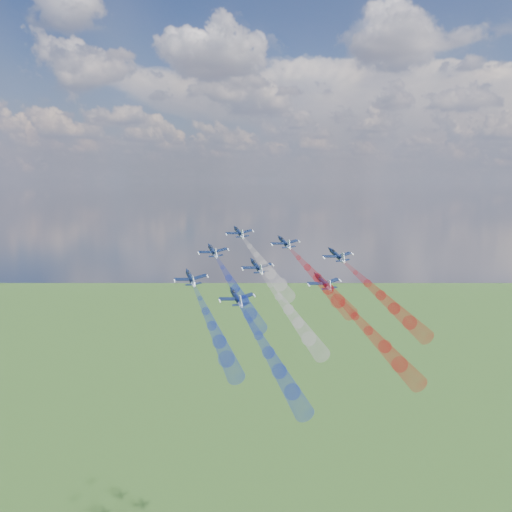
% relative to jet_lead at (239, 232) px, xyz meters
% --- Properties ---
extents(jet_lead, '(14.61, 14.74, 6.77)m').
position_rel_jet_lead_xyz_m(jet_lead, '(0.00, 0.00, 0.00)').
color(jet_lead, black).
extents(trail_lead, '(29.73, 30.77, 14.64)m').
position_rel_jet_lead_xyz_m(trail_lead, '(16.61, -17.08, -6.70)').
color(trail_lead, white).
extents(jet_inner_left, '(14.61, 14.74, 6.77)m').
position_rel_jet_lead_xyz_m(jet_inner_left, '(-0.23, -15.77, -4.11)').
color(jet_inner_left, black).
extents(trail_inner_left, '(29.73, 30.77, 14.64)m').
position_rel_jet_lead_xyz_m(trail_inner_left, '(16.38, -32.84, -10.81)').
color(trail_inner_left, '#182ED1').
extents(jet_inner_right, '(14.61, 14.74, 6.77)m').
position_rel_jet_lead_xyz_m(jet_inner_right, '(15.81, -0.75, -2.37)').
color(jet_inner_right, black).
extents(trail_inner_right, '(29.73, 30.77, 14.64)m').
position_rel_jet_lead_xyz_m(trail_inner_right, '(32.43, -17.82, -9.07)').
color(trail_inner_right, red).
extents(jet_outer_left, '(14.61, 14.74, 6.77)m').
position_rel_jet_lead_xyz_m(jet_outer_left, '(3.11, -32.91, -9.05)').
color(jet_outer_left, black).
extents(trail_outer_left, '(29.73, 30.77, 14.64)m').
position_rel_jet_lead_xyz_m(trail_outer_left, '(19.72, -49.98, -15.75)').
color(trail_outer_left, '#182ED1').
extents(jet_center_third, '(14.61, 14.74, 6.77)m').
position_rel_jet_lead_xyz_m(jet_center_third, '(15.12, -18.24, -7.25)').
color(jet_center_third, black).
extents(trail_center_third, '(29.73, 30.77, 14.64)m').
position_rel_jet_lead_xyz_m(trail_center_third, '(31.73, -35.31, -13.95)').
color(trail_center_third, white).
extents(jet_outer_right, '(14.61, 14.74, 6.77)m').
position_rel_jet_lead_xyz_m(jet_outer_right, '(33.44, -4.50, -4.74)').
color(jet_outer_right, black).
extents(trail_outer_right, '(29.73, 30.77, 14.64)m').
position_rel_jet_lead_xyz_m(trail_outer_right, '(50.06, -21.58, -11.44)').
color(trail_outer_right, red).
extents(jet_rear_left, '(14.61, 14.74, 6.77)m').
position_rel_jet_lead_xyz_m(jet_rear_left, '(18.37, -36.28, -12.11)').
color(jet_rear_left, black).
extents(trail_rear_left, '(29.73, 30.77, 14.64)m').
position_rel_jet_lead_xyz_m(trail_rear_left, '(34.98, -53.36, -18.80)').
color(trail_rear_left, '#182ED1').
extents(jet_rear_right, '(14.61, 14.74, 6.77)m').
position_rel_jet_lead_xyz_m(jet_rear_right, '(34.68, -19.48, -9.79)').
color(jet_rear_right, black).
extents(trail_rear_right, '(29.73, 30.77, 14.64)m').
position_rel_jet_lead_xyz_m(trail_rear_right, '(51.29, -36.55, -16.49)').
color(trail_rear_right, red).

